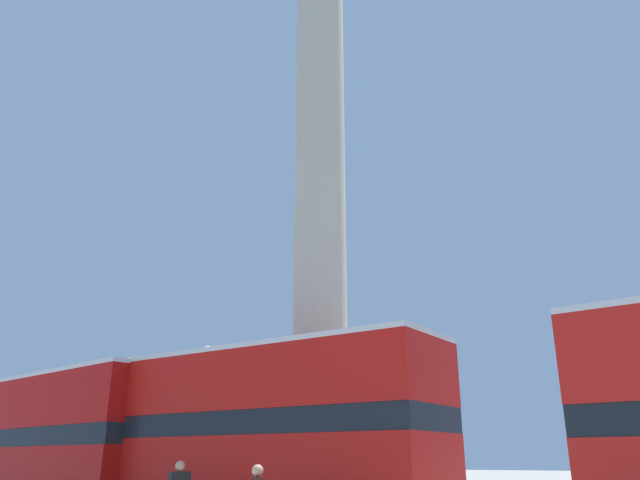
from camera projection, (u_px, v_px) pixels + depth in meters
name	position (u px, v px, depth m)	size (l,w,h in m)	color
monument_column	(320.00, 250.00, 22.40)	(5.79, 5.79, 25.80)	#ADA593
bus_a	(47.00, 438.00, 20.28)	(11.58, 3.64, 4.29)	#A80F0C
bus_b	(233.00, 431.00, 15.73)	(11.30, 3.04, 4.33)	#B7140F
equestrian_statue	(232.00, 458.00, 27.85)	(4.50, 4.12, 6.30)	#ADA593
street_lamp	(205.00, 403.00, 21.15)	(0.52, 0.52, 5.48)	black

